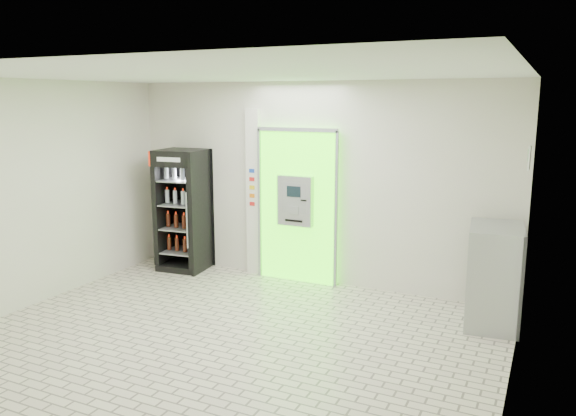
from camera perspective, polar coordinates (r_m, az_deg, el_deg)
The scene contains 7 objects.
ground at distance 6.66m, azimuth -6.27°, elevation -13.35°, with size 6.00×6.00×0.00m, color #BFAF9E.
room_shell at distance 6.14m, azimuth -6.63°, elevation 2.53°, with size 6.00×6.00×6.00m.
atm_assembly at distance 8.44m, azimuth 1.03°, elevation 0.30°, with size 1.30×0.24×2.33m.
pillar at distance 8.80m, azimuth -3.50°, elevation 1.57°, with size 0.22×0.11×2.60m.
beverage_cooler at distance 9.24m, azimuth -10.53°, elevation -0.42°, with size 0.80×0.74×1.95m.
steel_cabinet at distance 7.34m, azimuth 20.19°, elevation -6.47°, with size 0.72×0.99×1.24m.
exit_sign at distance 6.57m, azimuth 23.31°, elevation 4.72°, with size 0.02×0.22×0.26m.
Camera 1 is at (3.24, -5.13, 2.74)m, focal length 35.00 mm.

